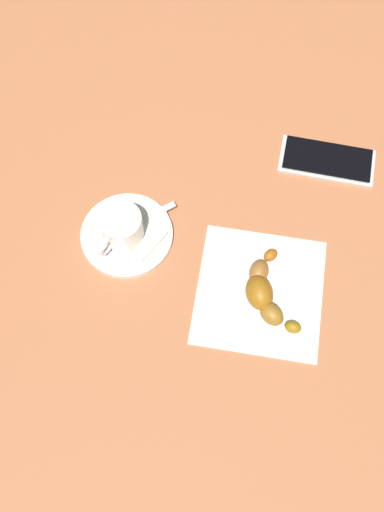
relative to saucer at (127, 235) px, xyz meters
The scene contains 8 objects.
ground_plane 0.10m from the saucer, 152.77° to the left, with size 1.80×1.80×0.00m, color #A4613B.
saucer is the anchor object (origin of this frame).
espresso_cup 0.03m from the saucer, 30.04° to the left, with size 0.06×0.08×0.05m.
teaspoon 0.01m from the saucer, 18.92° to the right, with size 0.12×0.09×0.01m.
sugar_packet 0.04m from the saucer, 158.39° to the left, with size 0.06×0.02×0.01m, color beige.
napkin 0.21m from the saucer, 159.49° to the left, with size 0.18×0.19×0.00m, color white.
croissant 0.22m from the saucer, 157.90° to the left, with size 0.09×0.13×0.04m.
cell_phone 0.34m from the saucer, 153.10° to the right, with size 0.16×0.09×0.01m.
Camera 1 is at (-0.04, 0.32, 0.78)m, focal length 40.33 mm.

